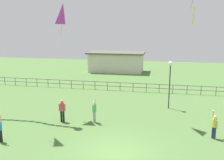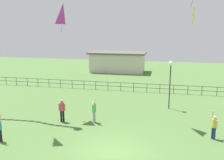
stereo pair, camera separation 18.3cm
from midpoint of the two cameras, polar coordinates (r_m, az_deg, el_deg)
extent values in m
plane|color=#4C7038|center=(14.71, 0.76, -16.16)|extent=(80.00, 80.00, 0.00)
cylinder|color=#38383D|center=(22.02, 13.25, -1.61)|extent=(0.10, 0.10, 3.80)
sphere|color=white|center=(21.65, 13.51, 3.68)|extent=(0.36, 0.36, 0.36)
cylinder|color=#99999E|center=(18.70, -3.70, -8.51)|extent=(0.14, 0.14, 0.82)
cylinder|color=#99999E|center=(18.84, -3.88, -8.35)|extent=(0.14, 0.14, 0.82)
cylinder|color=#4CB259|center=(18.54, -3.82, -6.39)|extent=(0.30, 0.30, 0.58)
sphere|color=beige|center=(18.42, -3.84, -5.21)|extent=(0.22, 0.22, 0.22)
cylinder|color=beige|center=(18.19, -3.77, -5.05)|extent=(0.25, 0.22, 0.55)
cylinder|color=beige|center=(18.73, -4.04, -6.32)|extent=(0.09, 0.09, 0.55)
cylinder|color=navy|center=(17.40, 22.19, -11.07)|extent=(0.13, 0.13, 0.78)
cylinder|color=navy|center=(17.32, 22.60, -11.22)|extent=(0.13, 0.13, 0.78)
cylinder|color=gold|center=(17.12, 22.57, -9.08)|extent=(0.29, 0.29, 0.55)
sphere|color=beige|center=(16.99, 22.68, -7.87)|extent=(0.21, 0.21, 0.21)
cylinder|color=beige|center=(17.10, 22.29, -7.32)|extent=(0.18, 0.17, 0.53)
cylinder|color=beige|center=(17.03, 23.08, -9.35)|extent=(0.09, 0.09, 0.53)
cylinder|color=black|center=(17.15, -23.69, -11.53)|extent=(0.13, 0.13, 0.79)
cylinder|color=beige|center=(16.63, -23.88, -7.97)|extent=(0.13, 0.22, 0.53)
cylinder|color=black|center=(19.21, -11.23, -8.08)|extent=(0.15, 0.15, 0.87)
cylinder|color=black|center=(19.17, -10.73, -8.10)|extent=(0.15, 0.15, 0.87)
cylinder|color=#D83F59|center=(18.95, -11.07, -5.98)|extent=(0.32, 0.32, 0.62)
sphere|color=tan|center=(18.83, -11.12, -4.75)|extent=(0.23, 0.23, 0.23)
cylinder|color=tan|center=(19.02, -11.69, -6.06)|extent=(0.10, 0.10, 0.58)
cylinder|color=tan|center=(18.92, -10.43, -6.10)|extent=(0.10, 0.10, 0.58)
pyramid|color=#B22DB2|center=(19.36, -10.70, 14.58)|extent=(0.68, 0.86, 1.51)
cylinder|color=#4C381E|center=(19.48, -11.02, 12.32)|extent=(0.38, 0.18, 1.51)
cube|color=white|center=(19.47, -11.27, 10.24)|extent=(0.08, 0.04, 0.20)
cube|color=white|center=(19.48, -11.19, 9.60)|extent=(0.09, 0.02, 0.20)
cube|color=white|center=(19.50, -10.63, 8.98)|extent=(0.11, 0.02, 0.21)
cube|color=white|center=(19.51, -10.78, 8.32)|extent=(0.11, 0.01, 0.21)
cube|color=white|center=(19.53, -10.51, 7.69)|extent=(0.09, 0.04, 0.20)
cube|color=yellow|center=(17.46, 18.60, 15.25)|extent=(0.11, 0.04, 0.21)
cube|color=yellow|center=(17.41, 18.38, 14.55)|extent=(0.09, 0.04, 0.20)
cube|color=yellow|center=(17.41, 18.35, 13.83)|extent=(0.10, 0.05, 0.21)
cube|color=yellow|center=(17.40, 18.32, 13.10)|extent=(0.09, 0.02, 0.20)
cube|color=yellow|center=(17.37, 18.16, 12.39)|extent=(0.10, 0.02, 0.21)
cylinder|color=#4C4742|center=(33.50, -22.85, -0.17)|extent=(0.06, 0.06, 0.95)
cylinder|color=#4C4742|center=(32.71, -20.80, -0.28)|extent=(0.06, 0.06, 0.95)
cylinder|color=#4C4742|center=(31.94, -18.59, -0.40)|extent=(0.06, 0.06, 0.95)
cylinder|color=#4C4742|center=(31.24, -16.37, -0.53)|extent=(0.06, 0.06, 0.95)
cylinder|color=#4C4742|center=(30.59, -14.02, -0.65)|extent=(0.06, 0.06, 0.95)
cylinder|color=#4C4742|center=(29.97, -11.47, -0.79)|extent=(0.06, 0.06, 0.95)
cylinder|color=#4C4742|center=(29.42, -8.89, -0.93)|extent=(0.06, 0.06, 0.95)
cylinder|color=#4C4742|center=(28.94, -6.23, -1.07)|extent=(0.06, 0.06, 0.95)
cylinder|color=#4C4742|center=(28.53, -3.55, -1.21)|extent=(0.06, 0.06, 0.95)
cylinder|color=#4C4742|center=(28.18, -0.73, -1.35)|extent=(0.06, 0.06, 0.95)
cylinder|color=#4C4742|center=(27.90, 2.20, -1.50)|extent=(0.06, 0.06, 0.95)
cylinder|color=#4C4742|center=(27.69, 5.16, -1.64)|extent=(0.06, 0.06, 0.95)
cylinder|color=#4C4742|center=(27.55, 8.14, -1.78)|extent=(0.06, 0.06, 0.95)
cylinder|color=#4C4742|center=(27.49, 11.04, -1.91)|extent=(0.06, 0.06, 0.95)
cylinder|color=#4C4742|center=(27.51, 14.04, -2.04)|extent=(0.06, 0.06, 0.95)
cylinder|color=#4C4742|center=(27.60, 17.08, -2.17)|extent=(0.06, 0.06, 0.95)
cylinder|color=#4C4742|center=(27.76, 19.97, -2.28)|extent=(0.06, 0.06, 0.95)
cylinder|color=#4C4742|center=(28.00, 22.98, -2.39)|extent=(0.06, 0.06, 0.95)
cube|color=#4C4742|center=(27.51, 6.62, -0.83)|extent=(36.00, 0.05, 0.05)
cube|color=#4C4742|center=(27.61, 6.60, -1.71)|extent=(36.00, 0.05, 0.05)
cube|color=beige|center=(39.82, 1.38, 3.96)|extent=(8.25, 3.91, 2.89)
cube|color=#59544C|center=(39.63, 1.39, 6.20)|extent=(8.85, 4.51, 0.24)
camera|label=1|loc=(0.09, -89.74, 0.06)|focal=40.13mm
camera|label=2|loc=(0.09, 90.26, -0.06)|focal=40.13mm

